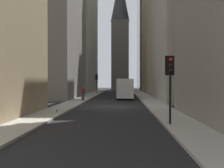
# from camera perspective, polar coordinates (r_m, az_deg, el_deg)

# --- Properties ---
(ground_plane) EXTENTS (135.00, 135.00, 0.00)m
(ground_plane) POSITION_cam_1_polar(r_m,az_deg,el_deg) (24.35, -0.06, -5.29)
(ground_plane) COLOR black
(sidewalk_right) EXTENTS (90.00, 2.20, 0.14)m
(sidewalk_right) POSITION_cam_1_polar(r_m,az_deg,el_deg) (24.96, -10.47, -4.99)
(sidewalk_right) COLOR #A8A399
(sidewalk_right) RESTS_ON ground_plane
(sidewalk_left) EXTENTS (90.00, 2.20, 0.14)m
(sidewalk_left) POSITION_cam_1_polar(r_m,az_deg,el_deg) (24.55, 10.53, -5.09)
(sidewalk_left) COLOR #A8A399
(sidewalk_left) RESTS_ON ground_plane
(building_left_far) EXTENTS (17.94, 10.50, 33.11)m
(building_left_far) POSITION_cam_1_polar(r_m,az_deg,el_deg) (57.34, 12.44, 14.85)
(building_left_far) COLOR #9E8966
(building_left_far) RESTS_ON ground_plane
(building_right_far) EXTENTS (18.86, 10.50, 32.16)m
(building_right_far) POSITION_cam_1_polar(r_m,az_deg,el_deg) (57.94, -9.44, 14.21)
(building_right_far) COLOR beige
(building_right_far) RESTS_ON ground_plane
(church_spire) EXTENTS (5.00, 5.00, 31.29)m
(church_spire) POSITION_cam_1_polar(r_m,az_deg,el_deg) (66.13, 1.92, 12.78)
(church_spire) COLOR gray
(church_spire) RESTS_ON ground_plane
(delivery_truck) EXTENTS (6.46, 2.25, 2.84)m
(delivery_truck) POSITION_cam_1_polar(r_m,az_deg,el_deg) (34.85, 3.05, -1.08)
(delivery_truck) COLOR silver
(delivery_truck) RESTS_ON ground_plane
(sedan_navy) EXTENTS (4.30, 1.78, 1.42)m
(sedan_navy) POSITION_cam_1_polar(r_m,az_deg,el_deg) (49.82, 2.91, -1.46)
(sedan_navy) COLOR navy
(sedan_navy) RESTS_ON ground_plane
(traffic_light_foreground) EXTENTS (0.43, 0.52, 3.83)m
(traffic_light_foreground) POSITION_cam_1_polar(r_m,az_deg,el_deg) (13.89, 13.54, 2.37)
(traffic_light_foreground) COLOR black
(traffic_light_foreground) RESTS_ON sidewalk_left
(traffic_light_midblock) EXTENTS (0.43, 0.52, 3.76)m
(traffic_light_midblock) POSITION_cam_1_polar(r_m,az_deg,el_deg) (47.43, -3.67, 1.13)
(traffic_light_midblock) COLOR black
(traffic_light_midblock) RESTS_ON sidewalk_right
(pedestrian) EXTENTS (0.26, 0.44, 1.73)m
(pedestrian) POSITION_cam_1_polar(r_m,az_deg,el_deg) (30.52, -6.80, -2.04)
(pedestrian) COLOR #33333D
(pedestrian) RESTS_ON sidewalk_right
(discarded_bottle) EXTENTS (0.07, 0.07, 0.27)m
(discarded_bottle) POSITION_cam_1_polar(r_m,az_deg,el_deg) (19.07, -12.90, -6.22)
(discarded_bottle) COLOR #236033
(discarded_bottle) RESTS_ON sidewalk_right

